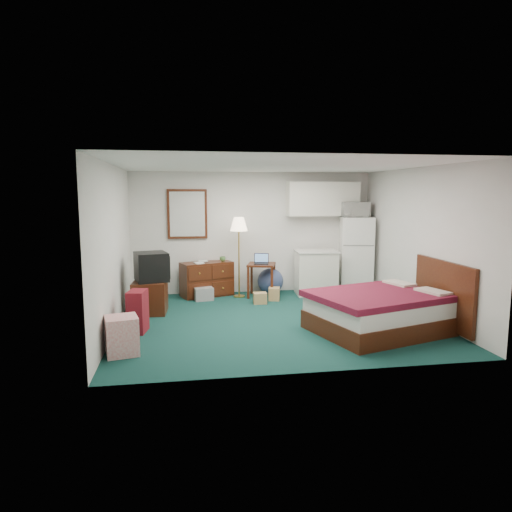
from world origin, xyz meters
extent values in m
cube|color=#0F3635|center=(0.00, 0.00, 0.00)|extent=(5.00, 4.50, 0.01)
cube|color=silver|center=(0.00, 0.00, 2.50)|extent=(5.00, 4.50, 0.01)
cube|color=silver|center=(0.00, 2.25, 1.25)|extent=(5.00, 0.01, 2.50)
cube|color=silver|center=(0.00, -2.25, 1.25)|extent=(5.00, 0.01, 2.50)
cube|color=silver|center=(-2.50, 0.00, 1.25)|extent=(0.01, 4.50, 2.50)
cube|color=silver|center=(2.50, 0.00, 1.25)|extent=(0.01, 4.50, 2.50)
sphere|color=#384674|center=(0.32, 1.96, 0.27)|extent=(0.59, 0.59, 0.53)
imported|color=white|center=(2.08, 1.90, 1.77)|extent=(0.57, 0.32, 0.38)
imported|color=olive|center=(-1.23, 1.80, 0.81)|extent=(0.17, 0.06, 0.24)
imported|color=olive|center=(-1.15, 2.04, 0.82)|extent=(0.18, 0.03, 0.25)
imported|color=#4A783B|center=(-0.66, 2.04, 0.75)|extent=(0.16, 0.15, 0.12)
camera|label=1|loc=(-1.47, -7.14, 2.06)|focal=32.00mm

